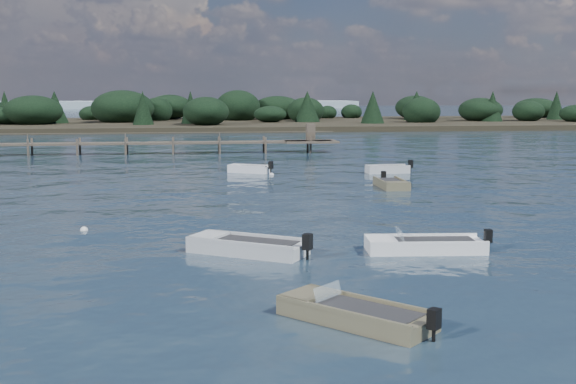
{
  "coord_description": "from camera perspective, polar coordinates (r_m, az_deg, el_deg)",
  "views": [
    {
      "loc": [
        -7.59,
        -19.66,
        5.76
      ],
      "look_at": [
        -2.9,
        14.0,
        1.0
      ],
      "focal_mm": 45.0,
      "sensor_mm": 36.0,
      "label": 1
    }
  ],
  "objects": [
    {
      "name": "ground",
      "position": [
        80.23,
        -2.49,
        3.85
      ],
      "size": [
        400.0,
        400.0,
        0.0
      ],
      "primitive_type": "plane",
      "color": "#142330",
      "rests_on": "ground"
    },
    {
      "name": "tender_far_grey_b",
      "position": [
        51.59,
        7.87,
        1.67
      ],
      "size": [
        3.37,
        1.31,
        1.15
      ],
      "color": "#B4B9BC",
      "rests_on": "ground"
    },
    {
      "name": "tender_far_white",
      "position": [
        51.4,
        -3.07,
        1.71
      ],
      "size": [
        3.2,
        2.44,
        1.12
      ],
      "color": "white",
      "rests_on": "ground"
    },
    {
      "name": "dinghy_mid_white_a",
      "position": [
        26.67,
        10.73,
        -4.34
      ],
      "size": [
        4.61,
        2.0,
        1.06
      ],
      "color": "white",
      "rests_on": "ground"
    },
    {
      "name": "dinghy_extra_a",
      "position": [
        43.95,
        8.16,
        0.54
      ],
      "size": [
        1.55,
        3.83,
        0.99
      ],
      "color": "#756D4E",
      "rests_on": "ground"
    },
    {
      "name": "dinghy_near_olive",
      "position": [
        18.46,
        5.32,
        -9.81
      ],
      "size": [
        3.78,
        3.93,
        1.05
      ],
      "color": "#756D4E",
      "rests_on": "ground"
    },
    {
      "name": "dinghy_mid_grey",
      "position": [
        25.92,
        -3.21,
        -4.53
      ],
      "size": [
        4.4,
        3.58,
        1.15
      ],
      "color": "#B4B9BC",
      "rests_on": "ground"
    },
    {
      "name": "buoy_c",
      "position": [
        31.33,
        -15.81,
        -2.93
      ],
      "size": [
        0.32,
        0.32,
        0.32
      ],
      "primitive_type": "sphere",
      "color": "silver",
      "rests_on": "ground"
    },
    {
      "name": "buoy_e",
      "position": [
        50.01,
        -1.31,
        1.36
      ],
      "size": [
        0.32,
        0.32,
        0.32
      ],
      "primitive_type": "sphere",
      "color": "silver",
      "rests_on": "ground"
    },
    {
      "name": "jetty",
      "position": [
        69.29,
        -19.73,
        3.56
      ],
      "size": [
        64.5,
        3.2,
        3.4
      ],
      "color": "brown",
      "rests_on": "ground"
    },
    {
      "name": "far_headland",
      "position": [
        124.08,
        7.34,
        6.16
      ],
      "size": [
        190.0,
        40.0,
        5.8
      ],
      "color": "black",
      "rests_on": "ground"
    }
  ]
}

